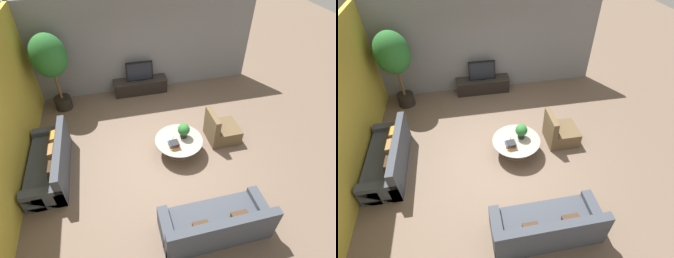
# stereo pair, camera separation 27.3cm
# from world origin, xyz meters

# --- Properties ---
(ground_plane) EXTENTS (24.00, 24.00, 0.00)m
(ground_plane) POSITION_xyz_m (0.00, 0.00, 0.00)
(ground_plane) COLOR brown
(back_wall_stone) EXTENTS (7.40, 0.12, 3.00)m
(back_wall_stone) POSITION_xyz_m (0.00, 3.26, 1.50)
(back_wall_stone) COLOR slate
(back_wall_stone) RESTS_ON ground
(side_wall_left) EXTENTS (0.12, 7.40, 3.00)m
(side_wall_left) POSITION_xyz_m (-3.26, 0.20, 1.50)
(side_wall_left) COLOR gold
(side_wall_left) RESTS_ON ground
(media_console) EXTENTS (1.73, 0.50, 0.47)m
(media_console) POSITION_xyz_m (-0.08, 2.94, 0.25)
(media_console) COLOR black
(media_console) RESTS_ON ground
(television) EXTENTS (0.85, 0.13, 0.62)m
(television) POSITION_xyz_m (-0.08, 2.94, 0.78)
(television) COLOR black
(television) RESTS_ON media_console
(coffee_table) EXTENTS (1.19, 1.19, 0.43)m
(coffee_table) POSITION_xyz_m (0.40, -0.04, 0.31)
(coffee_table) COLOR #756656
(coffee_table) RESTS_ON ground
(couch_by_wall) EXTENTS (0.84, 2.12, 0.84)m
(couch_by_wall) POSITION_xyz_m (-2.66, 0.05, 0.29)
(couch_by_wall) COLOR #3D424C
(couch_by_wall) RESTS_ON ground
(couch_near_entry) EXTENTS (2.07, 0.84, 0.84)m
(couch_near_entry) POSITION_xyz_m (0.50, -2.28, 0.28)
(couch_near_entry) COLOR #3D424C
(couch_near_entry) RESTS_ON ground
(armchair_wicker) EXTENTS (0.80, 0.76, 0.86)m
(armchair_wicker) POSITION_xyz_m (1.62, 0.19, 0.27)
(armchair_wicker) COLOR brown
(armchair_wicker) RESTS_ON ground
(potted_palm_tall) EXTENTS (0.97, 0.97, 2.34)m
(potted_palm_tall) POSITION_xyz_m (-2.54, 2.63, 1.62)
(potted_palm_tall) COLOR black
(potted_palm_tall) RESTS_ON ground
(potted_plant_tabletop) EXTENTS (0.30, 0.30, 0.39)m
(potted_plant_tabletop) POSITION_xyz_m (0.53, 0.03, 0.65)
(potted_plant_tabletop) COLOR black
(potted_plant_tabletop) RESTS_ON coffee_table
(book_stack) EXTENTS (0.27, 0.26, 0.14)m
(book_stack) POSITION_xyz_m (0.21, -0.24, 0.50)
(book_stack) COLOR gold
(book_stack) RESTS_ON coffee_table
(remote_black) EXTENTS (0.12, 0.16, 0.02)m
(remote_black) POSITION_xyz_m (0.67, 0.25, 0.44)
(remote_black) COLOR black
(remote_black) RESTS_ON coffee_table
(remote_silver) EXTENTS (0.11, 0.16, 0.02)m
(remote_silver) POSITION_xyz_m (0.24, 0.04, 0.44)
(remote_silver) COLOR gray
(remote_silver) RESTS_ON coffee_table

